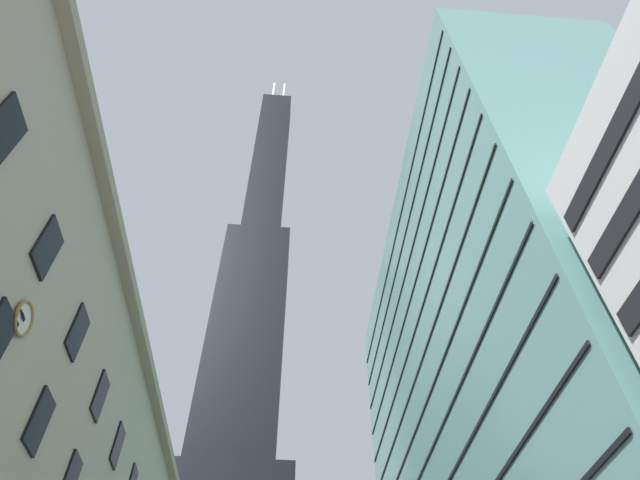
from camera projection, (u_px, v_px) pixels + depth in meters
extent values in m
cube|color=#9E937A|center=(168.00, 454.00, 42.31)|extent=(0.70, 73.09, 0.60)
cube|color=black|center=(39.00, 421.00, 19.96)|extent=(0.14, 1.40, 2.20)
cube|color=black|center=(5.00, 128.00, 16.49)|extent=(0.14, 1.40, 2.20)
cube|color=black|center=(47.00, 247.00, 19.80)|extent=(0.14, 1.40, 2.20)
cube|color=black|center=(77.00, 332.00, 23.10)|extent=(0.14, 1.40, 2.20)
cube|color=black|center=(100.00, 396.00, 26.40)|extent=(0.14, 1.40, 2.20)
cube|color=black|center=(117.00, 445.00, 29.71)|extent=(0.14, 1.40, 2.20)
torus|color=olive|center=(24.00, 319.00, 18.23)|extent=(0.12, 1.28, 1.28)
cylinder|color=silver|center=(23.00, 319.00, 18.23)|extent=(0.05, 1.11, 1.11)
cube|color=black|center=(23.00, 316.00, 18.12)|extent=(0.03, 0.33, 0.12)
cube|color=black|center=(22.00, 315.00, 18.04)|extent=(0.03, 0.49, 0.16)
cube|color=black|center=(247.00, 344.00, 123.52)|extent=(16.71, 16.71, 66.01)
cube|color=black|center=(270.00, 166.00, 179.14)|extent=(10.74, 10.74, 82.52)
cylinder|color=silver|center=(273.00, 95.00, 217.64)|extent=(1.20, 1.20, 20.59)
cylinder|color=silver|center=(284.00, 96.00, 217.86)|extent=(1.20, 1.20, 20.59)
cube|color=black|center=(625.00, 113.00, 21.01)|extent=(0.16, 11.48, 1.10)
cube|color=slate|center=(515.00, 412.00, 49.59)|extent=(17.46, 53.09, 56.91)
cube|color=black|center=(429.00, 455.00, 45.80)|extent=(0.12, 52.09, 0.24)
cube|color=black|center=(423.00, 413.00, 48.80)|extent=(0.12, 52.09, 0.24)
cube|color=black|center=(417.00, 375.00, 51.79)|extent=(0.12, 52.09, 0.24)
cube|color=black|center=(411.00, 342.00, 54.79)|extent=(0.12, 52.09, 0.24)
cube|color=black|center=(407.00, 313.00, 57.79)|extent=(0.12, 52.09, 0.24)
cube|color=black|center=(402.00, 286.00, 60.78)|extent=(0.12, 52.09, 0.24)
cube|color=black|center=(399.00, 262.00, 63.78)|extent=(0.12, 52.09, 0.24)
cube|color=black|center=(395.00, 240.00, 66.77)|extent=(0.12, 52.09, 0.24)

